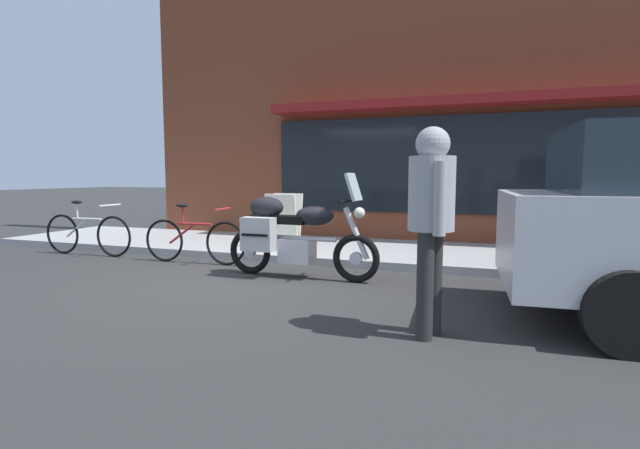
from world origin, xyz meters
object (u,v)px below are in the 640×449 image
object	(u,v)px
pedestrian_walking	(432,206)
second_bicycle_by_cafe	(87,233)
parked_bicycle	(194,240)
touring_motorcycle	(290,233)
sandwich_board_sign	(284,220)

from	to	relation	value
pedestrian_walking	second_bicycle_by_cafe	world-z (taller)	pedestrian_walking
parked_bicycle	pedestrian_walking	size ratio (longest dim) A/B	1.00
second_bicycle_by_cafe	parked_bicycle	bearing A→B (deg)	-0.93
touring_motorcycle	sandwich_board_sign	xyz separation A→B (m)	(-0.89, 1.79, -0.01)
second_bicycle_by_cafe	sandwich_board_sign	bearing A→B (deg)	22.92
second_bicycle_by_cafe	pedestrian_walking	bearing A→B (deg)	-20.72
sandwich_board_sign	parked_bicycle	bearing A→B (deg)	-124.76
second_bicycle_by_cafe	touring_motorcycle	bearing A→B (deg)	-7.05
sandwich_board_sign	second_bicycle_by_cafe	size ratio (longest dim) A/B	0.52
touring_motorcycle	sandwich_board_sign	size ratio (longest dim) A/B	2.34
touring_motorcycle	parked_bicycle	bearing A→B (deg)	165.92
touring_motorcycle	sandwich_board_sign	distance (m)	2.00
touring_motorcycle	second_bicycle_by_cafe	bearing A→B (deg)	172.95
sandwich_board_sign	second_bicycle_by_cafe	bearing A→B (deg)	-157.08
parked_bicycle	sandwich_board_sign	world-z (taller)	sandwich_board_sign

